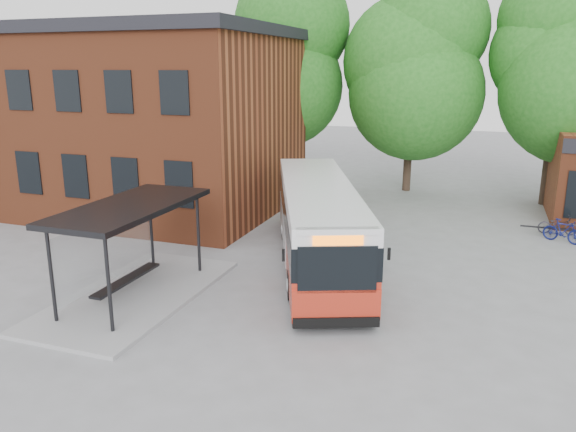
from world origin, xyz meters
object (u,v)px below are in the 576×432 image
(bus_shelter, at_px, (133,251))
(city_bus, at_px, (318,224))
(bicycle_2, at_px, (558,225))
(bicycle_3, at_px, (563,231))

(bus_shelter, bearing_deg, city_bus, 47.87)
(city_bus, relative_size, bicycle_2, 7.30)
(bicycle_3, bearing_deg, bus_shelter, 153.88)
(bus_shelter, relative_size, bicycle_3, 4.53)
(bicycle_2, bearing_deg, city_bus, 125.59)
(bus_shelter, bearing_deg, bicycle_2, 42.13)
(city_bus, relative_size, bicycle_3, 7.24)
(bus_shelter, distance_m, bicycle_2, 17.06)
(city_bus, distance_m, bicycle_3, 10.13)
(city_bus, height_order, bicycle_3, city_bus)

